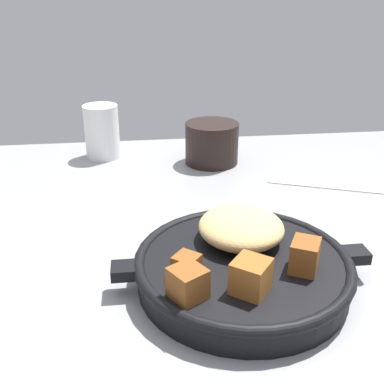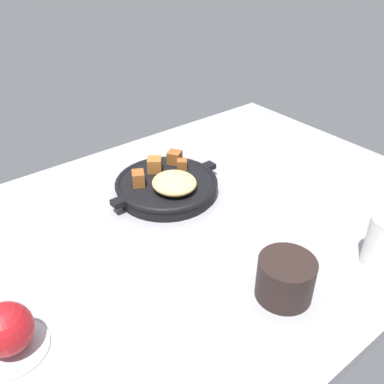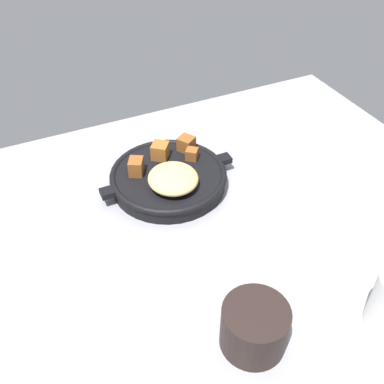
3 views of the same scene
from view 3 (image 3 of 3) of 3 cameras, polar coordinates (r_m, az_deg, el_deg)
ground_plane at (r=82.15cm, az=0.67°, el=-4.47°), size 105.99×76.78×2.40cm
cast_iron_skillet at (r=87.31cm, az=-2.90°, el=1.87°), size 26.67×22.37×6.32cm
butter_knife at (r=70.30cm, az=-10.27°, el=-14.44°), size 18.44×8.58×0.36cm
coffee_mug_dark at (r=64.35cm, az=7.77°, el=-16.36°), size 9.16×9.16×7.09cm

